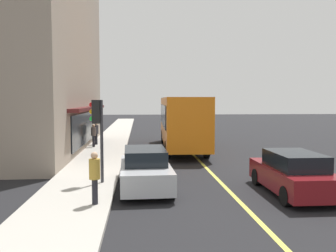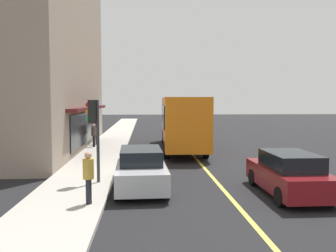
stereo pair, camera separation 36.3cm
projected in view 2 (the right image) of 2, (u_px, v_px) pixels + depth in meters
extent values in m
plane|color=black|center=(194.00, 156.00, 21.40)|extent=(120.00, 120.00, 0.00)
cube|color=#B2ADA3|center=(101.00, 156.00, 21.04)|extent=(80.00, 2.69, 0.15)
cube|color=#D8D14C|center=(194.00, 156.00, 21.40)|extent=(36.00, 0.16, 0.01)
cube|color=gray|center=(14.00, 43.00, 23.52)|extent=(18.11, 9.17, 14.18)
cube|color=#4C1919|center=(90.00, 108.00, 24.14)|extent=(12.68, 0.70, 0.20)
cube|color=black|center=(87.00, 127.00, 24.22)|extent=(10.87, 0.08, 2.00)
cube|color=orange|center=(182.00, 120.00, 24.05)|extent=(11.08, 2.86, 3.00)
cube|color=black|center=(177.00, 112.00, 29.45)|extent=(0.19, 2.10, 1.80)
cube|color=black|center=(163.00, 115.00, 23.68)|extent=(8.80, 0.35, 1.32)
cube|color=black|center=(201.00, 115.00, 23.76)|extent=(8.80, 0.35, 1.32)
cube|color=#0CF259|center=(177.00, 101.00, 29.46)|extent=(0.14, 1.90, 0.36)
cube|color=#2D2D33|center=(177.00, 131.00, 29.67)|extent=(0.24, 2.40, 0.40)
cylinder|color=black|center=(164.00, 137.00, 27.63)|extent=(1.01, 0.33, 1.00)
cylinder|color=black|center=(193.00, 137.00, 27.70)|extent=(1.01, 0.33, 1.00)
cylinder|color=black|center=(167.00, 150.00, 20.61)|extent=(1.01, 0.33, 1.00)
cylinder|color=black|center=(206.00, 149.00, 20.68)|extent=(1.01, 0.33, 1.00)
cylinder|color=#2D2D33|center=(98.00, 141.00, 13.88)|extent=(0.12, 0.12, 3.20)
cube|color=black|center=(92.00, 112.00, 13.78)|extent=(0.30, 0.30, 0.90)
sphere|color=red|center=(88.00, 105.00, 13.75)|extent=(0.18, 0.18, 0.18)
sphere|color=orange|center=(88.00, 112.00, 13.77)|extent=(0.18, 0.18, 0.18)
sphere|color=green|center=(88.00, 119.00, 13.79)|extent=(0.18, 0.18, 0.18)
cube|color=#B7BABF|center=(141.00, 173.00, 13.48)|extent=(4.36, 1.95, 0.75)
cube|color=black|center=(141.00, 156.00, 13.58)|extent=(2.46, 1.60, 0.55)
cylinder|color=black|center=(166.00, 189.00, 12.17)|extent=(0.65, 0.24, 0.64)
cylinder|color=black|center=(118.00, 191.00, 12.01)|extent=(0.65, 0.24, 0.64)
cylinder|color=black|center=(160.00, 173.00, 14.99)|extent=(0.65, 0.24, 0.64)
cylinder|color=black|center=(120.00, 173.00, 14.83)|extent=(0.65, 0.24, 0.64)
cube|color=maroon|center=(288.00, 178.00, 12.70)|extent=(4.30, 1.80, 0.75)
cube|color=black|center=(290.00, 160.00, 12.50)|extent=(2.41, 1.51, 0.55)
cylinder|color=black|center=(253.00, 177.00, 14.08)|extent=(0.64, 0.22, 0.64)
cylinder|color=black|center=(294.00, 177.00, 14.18)|extent=(0.64, 0.22, 0.64)
cylinder|color=black|center=(281.00, 197.00, 11.25)|extent=(0.64, 0.22, 0.64)
cylinder|color=black|center=(331.00, 196.00, 11.36)|extent=(0.64, 0.22, 0.64)
cylinder|color=black|center=(94.00, 141.00, 24.48)|extent=(0.18, 0.18, 0.75)
cylinder|color=#594C47|center=(94.00, 131.00, 24.43)|extent=(0.34, 0.34, 0.60)
sphere|color=tan|center=(94.00, 125.00, 24.40)|extent=(0.21, 0.21, 0.21)
cylinder|color=black|center=(97.00, 139.00, 25.79)|extent=(0.18, 0.18, 0.77)
cylinder|color=#3F3F47|center=(97.00, 129.00, 25.74)|extent=(0.34, 0.34, 0.61)
sphere|color=tan|center=(97.00, 124.00, 25.71)|extent=(0.22, 0.22, 0.22)
cylinder|color=black|center=(89.00, 191.00, 11.05)|extent=(0.18, 0.18, 0.78)
cylinder|color=#B28C33|center=(88.00, 169.00, 11.00)|extent=(0.34, 0.34, 0.62)
sphere|color=tan|center=(88.00, 155.00, 10.97)|extent=(0.22, 0.22, 0.22)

